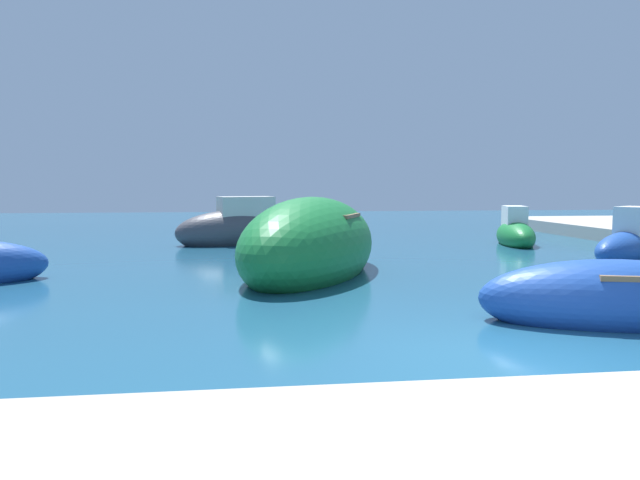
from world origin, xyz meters
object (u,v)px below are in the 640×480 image
(moored_boat_1, at_px, (311,247))
(moored_boat_2, at_px, (515,234))
(moored_boat_8, at_px, (629,245))
(moored_boat_5, at_px, (616,301))
(moored_boat_7, at_px, (238,229))

(moored_boat_1, height_order, moored_boat_2, moored_boat_1)
(moored_boat_2, bearing_deg, moored_boat_8, 30.42)
(moored_boat_2, distance_m, moored_boat_5, 12.22)
(moored_boat_1, height_order, moored_boat_8, moored_boat_1)
(moored_boat_2, height_order, moored_boat_5, moored_boat_2)
(moored_boat_7, bearing_deg, moored_boat_8, 137.79)
(moored_boat_2, distance_m, moored_boat_7, 9.83)
(moored_boat_1, bearing_deg, moored_boat_2, -28.74)
(moored_boat_7, relative_size, moored_boat_8, 1.31)
(moored_boat_2, distance_m, moored_boat_8, 4.61)
(moored_boat_8, bearing_deg, moored_boat_2, -107.98)
(moored_boat_5, distance_m, moored_boat_7, 14.17)
(moored_boat_5, xyz_separation_m, moored_boat_8, (5.22, 7.13, 0.04))
(moored_boat_1, relative_size, moored_boat_5, 1.58)
(moored_boat_1, distance_m, moored_boat_8, 9.36)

